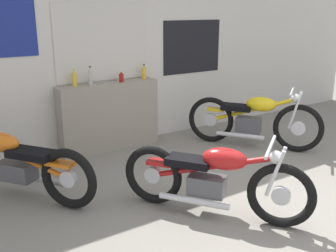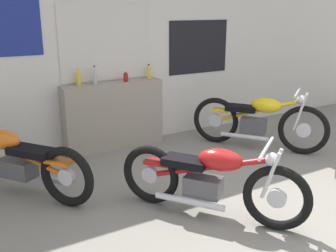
# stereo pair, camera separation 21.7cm
# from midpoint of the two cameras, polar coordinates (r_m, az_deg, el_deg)

# --- Properties ---
(ground_plane) EXTENTS (24.00, 24.00, 0.00)m
(ground_plane) POSITION_cam_midpoint_polar(r_m,az_deg,el_deg) (4.18, 18.92, -13.47)
(ground_plane) COLOR gray
(wall_back) EXTENTS (10.00, 0.07, 2.80)m
(wall_back) POSITION_cam_midpoint_polar(r_m,az_deg,el_deg) (6.18, -4.79, 10.80)
(wall_back) COLOR silver
(wall_back) RESTS_ON ground_plane
(sill_counter) EXTENTS (1.51, 0.28, 1.00)m
(sill_counter) POSITION_cam_midpoint_polar(r_m,az_deg,el_deg) (5.90, -9.52, 1.37)
(sill_counter) COLOR gray
(sill_counter) RESTS_ON ground_plane
(bottle_leftmost) EXTENTS (0.07, 0.07, 0.24)m
(bottle_leftmost) POSITION_cam_midpoint_polar(r_m,az_deg,el_deg) (5.62, -14.52, 6.68)
(bottle_leftmost) COLOR gold
(bottle_leftmost) RESTS_ON sill_counter
(bottle_left_center) EXTENTS (0.06, 0.06, 0.26)m
(bottle_left_center) POSITION_cam_midpoint_polar(r_m,az_deg,el_deg) (5.68, -12.27, 7.03)
(bottle_left_center) COLOR #B7B2A8
(bottle_left_center) RESTS_ON sill_counter
(bottle_center) EXTENTS (0.07, 0.07, 0.17)m
(bottle_center) POSITION_cam_midpoint_polar(r_m,az_deg,el_deg) (5.82, -7.86, 7.05)
(bottle_center) COLOR maroon
(bottle_center) RESTS_ON sill_counter
(bottle_right_center) EXTENTS (0.07, 0.07, 0.22)m
(bottle_right_center) POSITION_cam_midpoint_polar(r_m,az_deg,el_deg) (6.05, -4.54, 7.76)
(bottle_right_center) COLOR gold
(bottle_right_center) RESTS_ON sill_counter
(motorcycle_red) EXTENTS (1.22, 1.67, 0.82)m
(motorcycle_red) POSITION_cam_midpoint_polar(r_m,az_deg,el_deg) (4.00, 5.06, -7.52)
(motorcycle_red) COLOR black
(motorcycle_red) RESTS_ON ground_plane
(motorcycle_orange) EXTENTS (1.35, 1.83, 0.84)m
(motorcycle_orange) POSITION_cam_midpoint_polar(r_m,az_deg,el_deg) (4.73, -23.12, -4.87)
(motorcycle_orange) COLOR black
(motorcycle_orange) RESTS_ON ground_plane
(motorcycle_yellow) EXTENTS (1.25, 1.70, 0.92)m
(motorcycle_yellow) POSITION_cam_midpoint_polar(r_m,az_deg,el_deg) (6.03, 11.24, 0.99)
(motorcycle_yellow) COLOR black
(motorcycle_yellow) RESTS_ON ground_plane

